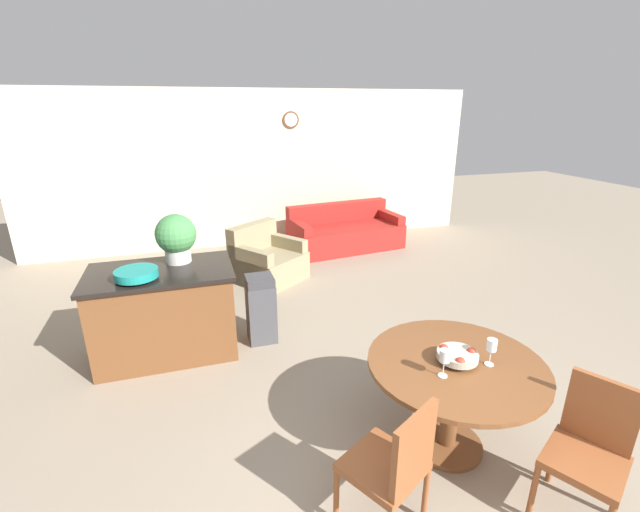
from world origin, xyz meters
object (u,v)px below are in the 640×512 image
Objects in this scene: dining_chair_near_right at (590,446)px; fruit_bowl at (458,355)px; teal_bowl at (136,274)px; couch at (345,233)px; potted_plant at (176,237)px; wine_glass_left at (445,357)px; trash_bin at (261,309)px; armchair at (267,262)px; dining_table at (454,382)px; kitchen_island at (165,312)px; dining_chair_near_left at (394,464)px; wine_glass_right at (492,346)px.

dining_chair_near_right is 0.90m from fruit_bowl.
teal_bowl is 4.31m from couch.
wine_glass_left is at bearing -54.62° from potted_plant.
trash_bin is 1.71m from armchair.
kitchen_island reaches higher than dining_table.
dining_table is at bearing -61.93° from trash_bin.
fruit_bowl is at bearing 30.74° from wine_glass_left.
armchair is (-1.61, -1.06, 0.01)m from couch.
dining_table is at bearing -44.92° from kitchen_island.
dining_chair_near_left reaches higher than fruit_bowl.
dining_chair_near_right is at bearing -42.17° from wine_glass_left.
dining_table is at bearing 4.96° from dining_chair_near_right.
dining_chair_near_right is 3.72m from teal_bowl.
fruit_bowl reaches higher than couch.
dining_chair_near_left is 4.12m from armchair.
fruit_bowl is at bearing 5.00° from dining_chair_near_right.
wine_glass_right is 0.40× the size of potted_plant.
couch is (0.47, 5.40, -0.24)m from dining_chair_near_right.
potted_plant is at bearing 46.05° from teal_bowl.
wine_glass_right is 0.17× the size of armchair.
fruit_bowl is 3.73m from armchair.
potted_plant reaches higher than dining_table.
wine_glass_left reaches higher than dining_chair_near_left.
teal_bowl reaches higher than wine_glass_right.
kitchen_island is (-2.49, 2.72, -0.05)m from dining_chair_near_right.
wine_glass_left reaches higher than kitchen_island.
dining_chair_near_left and kitchen_island have the same top height.
armchair is (-1.14, 4.35, -0.23)m from dining_chair_near_right.
trash_bin reaches higher than dining_table.
teal_bowl reaches higher than dining_chair_near_left.
wine_glass_left is at bearing -118.52° from armchair.
dining_table is 0.86m from dining_chair_near_right.
wine_glass_left is 2.80m from teal_bowl.
dining_chair_near_right is at bearing -47.52° from kitchen_island.
wine_glass_right is at bearing -25.44° from dining_table.
potted_plant is 3.83m from couch.
dining_chair_near_left is 0.66× the size of kitchen_island.
dining_chair_near_right and kitchen_island have the same top height.
wine_glass_right is 4.88m from couch.
armchair is at bearing 103.02° from wine_glass_right.
dining_chair_near_left is 2.81m from kitchen_island.
trash_bin is at bearing -138.73° from armchair.
fruit_bowl reaches higher than dining_table.
teal_bowl is at bearing 17.75° from dining_chair_near_right.
kitchen_island is 2.12m from armchair.
wine_glass_left is 0.14× the size of kitchen_island.
dining_chair_near_left is 4.61× the size of wine_glass_right.
dining_table is 6.27× the size of wine_glass_right.
teal_bowl reaches higher than armchair.
fruit_bowl is 0.73× the size of teal_bowl.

